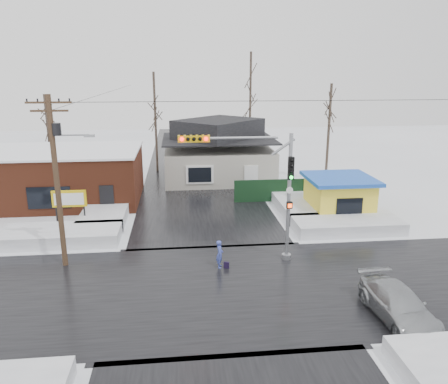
{
  "coord_description": "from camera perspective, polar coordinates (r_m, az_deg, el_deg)",
  "views": [
    {
      "loc": [
        -1.8,
        -18.83,
        10.09
      ],
      "look_at": [
        0.89,
        6.47,
        3.0
      ],
      "focal_mm": 35.0,
      "sensor_mm": 36.0,
      "label": 1
    }
  ],
  "objects": [
    {
      "name": "fence",
      "position": [
        35.08,
        7.83,
        0.24
      ],
      "size": [
        8.0,
        0.12,
        1.8
      ],
      "primitive_type": "cube",
      "color": "black",
      "rests_on": "ground"
    },
    {
      "name": "road_ns",
      "position": [
        21.43,
        -0.56,
        -12.49
      ],
      "size": [
        10.0,
        120.0,
        0.02
      ],
      "primitive_type": "cube",
      "color": "black",
      "rests_on": "ground"
    },
    {
      "name": "traffic_signal",
      "position": [
        22.88,
        4.77,
        1.48
      ],
      "size": [
        6.05,
        0.68,
        7.0
      ],
      "color": "gray",
      "rests_on": "ground"
    },
    {
      "name": "car",
      "position": [
        20.14,
        21.8,
        -13.53
      ],
      "size": [
        2.11,
        4.7,
        1.34
      ],
      "primitive_type": "imported",
      "rotation": [
        0.0,
        0.0,
        0.05
      ],
      "color": "#A3A7AA",
      "rests_on": "ground"
    },
    {
      "name": "snowbank_nside_w",
      "position": [
        32.73,
        -14.94,
        -2.19
      ],
      "size": [
        3.0,
        8.0,
        0.8
      ],
      "primitive_type": "cube",
      "color": "white",
      "rests_on": "ground"
    },
    {
      "name": "snowbank_ne",
      "position": [
        29.62,
        15.72,
        -4.13
      ],
      "size": [
        7.0,
        3.0,
        0.8
      ],
      "primitive_type": "cube",
      "color": "white",
      "rests_on": "ground"
    },
    {
      "name": "pedestrian",
      "position": [
        23.23,
        -0.57,
        -8.13
      ],
      "size": [
        0.43,
        0.59,
        1.5
      ],
      "primitive_type": "imported",
      "rotation": [
        0.0,
        0.0,
        1.43
      ],
      "color": "#4050B5",
      "rests_on": "ground"
    },
    {
      "name": "tree_far_west",
      "position": [
        44.69,
        -22.22,
        9.66
      ],
      "size": [
        3.0,
        3.0,
        8.0
      ],
      "color": "#332821",
      "rests_on": "ground"
    },
    {
      "name": "house",
      "position": [
        41.67,
        -0.74,
        5.25
      ],
      "size": [
        10.4,
        8.4,
        5.76
      ],
      "color": "#B0AC9F",
      "rests_on": "ground"
    },
    {
      "name": "ground",
      "position": [
        21.44,
        -0.56,
        -12.51
      ],
      "size": [
        120.0,
        120.0,
        0.0
      ],
      "primitive_type": "plane",
      "color": "white",
      "rests_on": "ground"
    },
    {
      "name": "kiosk",
      "position": [
        32.13,
        14.76,
        -0.53
      ],
      "size": [
        4.6,
        4.6,
        2.88
      ],
      "color": "yellow",
      "rests_on": "ground"
    },
    {
      "name": "road_ew",
      "position": [
        21.43,
        -0.56,
        -12.49
      ],
      "size": [
        120.0,
        10.0,
        0.02
      ],
      "primitive_type": "cube",
      "color": "black",
      "rests_on": "ground"
    },
    {
      "name": "snowbank_nw",
      "position": [
        28.51,
        -20.4,
        -5.32
      ],
      "size": [
        7.0,
        3.0,
        0.8
      ],
      "primitive_type": "cube",
      "color": "white",
      "rests_on": "ground"
    },
    {
      "name": "brick_building",
      "position": [
        36.9,
        -20.36,
        2.04
      ],
      "size": [
        12.2,
        8.2,
        4.12
      ],
      "color": "brown",
      "rests_on": "ground"
    },
    {
      "name": "shopping_bag",
      "position": [
        23.34,
        0.32,
        -9.57
      ],
      "size": [
        0.3,
        0.21,
        0.35
      ],
      "primitive_type": "cube",
      "rotation": [
        0.0,
        0.0,
        -0.37
      ],
      "color": "black",
      "rests_on": "ground"
    },
    {
      "name": "tree_far_left",
      "position": [
        44.93,
        -9.09,
        12.66
      ],
      "size": [
        3.0,
        3.0,
        10.0
      ],
      "color": "#332821",
      "rests_on": "ground"
    },
    {
      "name": "utility_pole",
      "position": [
        23.68,
        -20.94,
        2.4
      ],
      "size": [
        3.15,
        0.44,
        9.0
      ],
      "color": "#382619",
      "rests_on": "ground"
    },
    {
      "name": "tree_far_mid",
      "position": [
        47.47,
        3.51,
        14.89
      ],
      "size": [
        3.0,
        3.0,
        12.0
      ],
      "color": "#332821",
      "rests_on": "ground"
    },
    {
      "name": "tree_far_right",
      "position": [
        41.31,
        13.72,
        11.07
      ],
      "size": [
        3.0,
        3.0,
        9.0
      ],
      "color": "#332821",
      "rests_on": "ground"
    },
    {
      "name": "marquee_sign",
      "position": [
        30.34,
        -19.56,
        -0.97
      ],
      "size": [
        2.2,
        0.21,
        2.55
      ],
      "color": "black",
      "rests_on": "ground"
    },
    {
      "name": "snowbank_nside_e",
      "position": [
        33.49,
        9.44,
        -1.46
      ],
      "size": [
        3.0,
        8.0,
        0.8
      ],
      "primitive_type": "cube",
      "color": "white",
      "rests_on": "ground"
    }
  ]
}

